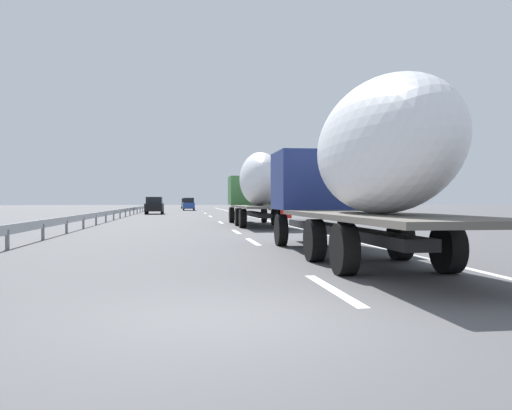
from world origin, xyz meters
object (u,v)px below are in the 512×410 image
object	(u,v)px
truck_lead	(257,185)
car_blue_sedan	(189,204)
car_black_suv	(154,205)
car_silver_hatch	(186,203)
road_sign	(261,194)
truck_trailing	(360,164)

from	to	relation	value
truck_lead	car_blue_sedan	size ratio (longest dim) A/B	2.57
car_blue_sedan	car_black_suv	size ratio (longest dim) A/B	1.03
truck_lead	car_black_suv	size ratio (longest dim) A/B	2.66
car_blue_sedan	car_silver_hatch	size ratio (longest dim) A/B	1.10
road_sign	car_black_suv	bearing A→B (deg)	50.53
truck_lead	car_blue_sedan	xyz separation A→B (m)	(48.30, 3.54, -1.44)
car_silver_hatch	road_sign	distance (m)	48.21
car_blue_sedan	road_sign	world-z (taller)	road_sign
car_blue_sedan	car_black_suv	world-z (taller)	car_blue_sedan
car_blue_sedan	car_black_suv	distance (m)	20.82
truck_lead	road_sign	world-z (taller)	truck_lead
truck_lead	road_sign	distance (m)	19.40
car_silver_hatch	car_black_suv	distance (m)	39.16
truck_lead	car_silver_hatch	size ratio (longest dim) A/B	2.83
truck_trailing	car_black_suv	bearing A→B (deg)	9.17
truck_lead	car_silver_hatch	xyz separation A→B (m)	(66.85, 3.82, -1.44)
truck_trailing	car_silver_hatch	size ratio (longest dim) A/B	2.92
car_blue_sedan	truck_trailing	bearing A→B (deg)	-176.96
car_black_suv	road_sign	bearing A→B (deg)	-129.47
truck_trailing	car_silver_hatch	xyz separation A→B (m)	(85.30, 3.82, -1.43)
car_silver_hatch	road_sign	bearing A→B (deg)	-171.75
truck_lead	truck_trailing	xyz separation A→B (m)	(-18.44, 0.00, -0.01)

